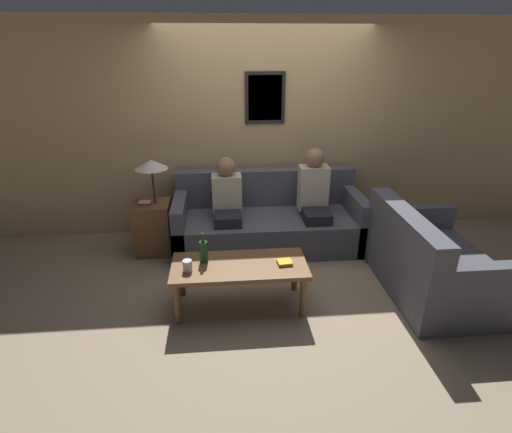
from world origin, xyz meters
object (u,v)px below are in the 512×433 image
Objects in this scene: coffee_table at (239,270)px; wine_bottle at (204,251)px; couch_side at (431,265)px; person_right at (315,196)px; drinking_glass at (187,266)px; person_left at (227,202)px; couch_main at (268,221)px.

wine_bottle is (-0.32, 0.08, 0.17)m from coffee_table.
person_right is at bearing 41.67° from couch_side.
drinking_glass reaches higher than coffee_table.
person_left reaches higher than wine_bottle.
couch_side reaches higher than wine_bottle.
person_right reaches higher than person_left.
person_right is (1.27, 1.06, 0.09)m from wine_bottle.
person_right is (-0.94, 1.06, 0.35)m from couch_side.
drinking_glass is at bearing 93.72° from couch_side.
coffee_table is 11.95× the size of drinking_glass.
person_left reaches higher than coffee_table.
person_left is 0.93× the size of person_right.
couch_side is 1.17× the size of person_right.
couch_side is 4.84× the size of wine_bottle.
couch_side is at bearing 3.72° from drinking_glass.
wine_bottle reaches higher than coffee_table.
drinking_glass is (-0.14, -0.15, -0.06)m from wine_bottle.
person_left is (-0.49, -0.13, 0.32)m from couch_main.
coffee_table is 1.11× the size of person_left.
couch_side is 13.56× the size of drinking_glass.
coffee_table is (-1.89, -0.08, 0.09)m from couch_side.
person_right is at bearing -13.11° from couch_main.
couch_side is at bearing -28.28° from person_left.
person_left reaches higher than couch_side.
drinking_glass is at bearing -132.25° from wine_bottle.
couch_main and couch_side have the same top height.
wine_bottle reaches higher than drinking_glass.
wine_bottle is 0.22m from drinking_glass.
couch_main is 1.61m from drinking_glass.
wine_bottle is at bearing -140.08° from person_right.
drinking_glass is at bearing -139.20° from person_right.
drinking_glass is 0.09× the size of person_right.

